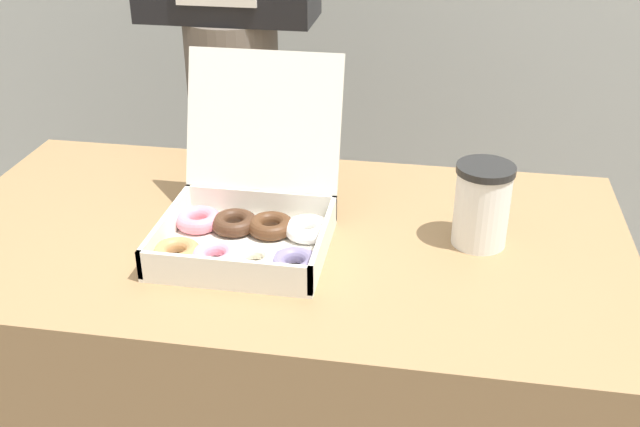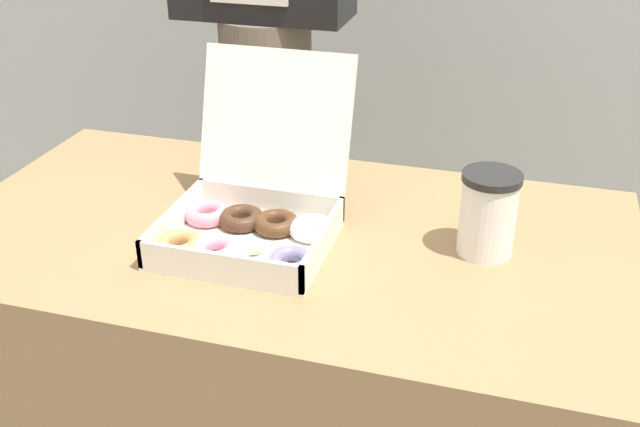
% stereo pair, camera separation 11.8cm
% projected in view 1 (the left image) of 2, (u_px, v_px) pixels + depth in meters
% --- Properties ---
extents(table, '(1.20, 0.66, 0.74)m').
position_uv_depth(table, '(284.00, 396.00, 1.47)').
color(table, '#99754C').
rests_on(table, ground_plane).
extents(donut_box, '(0.30, 0.32, 0.29)m').
position_uv_depth(donut_box, '(247.00, 221.00, 1.24)').
color(donut_box, white).
rests_on(donut_box, table).
extents(coffee_cup, '(0.10, 0.10, 0.14)m').
position_uv_depth(coffee_cup, '(482.00, 205.00, 1.23)').
color(coffee_cup, white).
rests_on(coffee_cup, table).
extents(person_customer, '(0.40, 0.22, 1.79)m').
position_uv_depth(person_customer, '(229.00, 9.00, 1.72)').
color(person_customer, '#665B51').
rests_on(person_customer, ground_plane).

